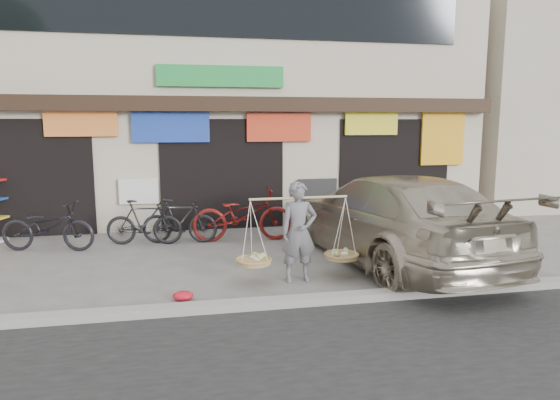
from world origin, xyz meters
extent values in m
plane|color=slate|center=(0.00, 0.00, 0.00)|extent=(70.00, 70.00, 0.00)
cube|color=gray|center=(0.00, -2.00, 0.06)|extent=(70.00, 0.25, 0.12)
cube|color=#BFB19A|center=(0.00, 6.50, 3.50)|extent=(14.00, 6.00, 7.00)
cube|color=black|center=(0.00, 3.48, 5.20)|extent=(12.00, 0.06, 1.20)
cube|color=black|center=(0.00, 3.35, 3.05)|extent=(14.00, 0.35, 0.35)
cube|color=black|center=(-4.50, 3.75, 1.35)|extent=(3.00, 0.60, 2.70)
cube|color=black|center=(0.00, 3.75, 1.35)|extent=(3.00, 0.60, 2.70)
cube|color=black|center=(4.50, 3.75, 1.35)|extent=(3.00, 0.60, 2.70)
cube|color=orange|center=(-3.20, 3.42, 2.60)|extent=(1.60, 0.08, 0.60)
cube|color=#1E3EA6|center=(-1.20, 3.42, 2.50)|extent=(1.80, 0.08, 0.70)
cube|color=red|center=(1.40, 3.42, 2.50)|extent=(1.60, 0.08, 0.70)
cube|color=yellow|center=(3.80, 3.42, 2.60)|extent=(1.40, 0.08, 0.60)
cube|color=orange|center=(5.80, 3.42, 2.20)|extent=(1.20, 0.08, 1.40)
cube|color=silver|center=(-2.00, 3.42, 1.00)|extent=(0.90, 0.08, 0.60)
cube|color=#252525|center=(2.40, 3.42, 0.90)|extent=(1.00, 0.08, 0.60)
cube|color=green|center=(0.00, 3.42, 3.70)|extent=(3.00, 0.08, 0.50)
imported|color=slate|center=(0.88, -0.92, 0.83)|extent=(0.62, 0.41, 1.67)
cylinder|color=tan|center=(0.88, -0.92, 1.40)|extent=(1.65, 0.08, 0.04)
cylinder|color=#A88650|center=(0.13, -0.94, 0.38)|extent=(0.56, 0.56, 0.07)
ellipsoid|color=#A5BF66|center=(0.13, -0.94, 0.44)|extent=(0.39, 0.39, 0.10)
cylinder|color=#A88650|center=(1.63, -0.90, 0.38)|extent=(0.56, 0.56, 0.07)
ellipsoid|color=#A5BF66|center=(1.63, -0.90, 0.44)|extent=(0.39, 0.39, 0.10)
imported|color=black|center=(-3.71, 2.01, 0.50)|extent=(2.02, 1.08, 1.01)
imported|color=black|center=(-1.81, 2.17, 0.49)|extent=(1.68, 0.71, 0.98)
imported|color=#5F1210|center=(0.32, 2.11, 0.59)|extent=(2.25, 0.85, 1.17)
imported|color=black|center=(-1.06, 2.17, 0.49)|extent=(1.68, 0.71, 0.98)
imported|color=#AB9F8A|center=(2.88, -0.01, 0.83)|extent=(3.11, 5.99, 1.66)
cube|color=black|center=(2.50, 2.67, 0.55)|extent=(1.70, 0.34, 0.45)
cube|color=silver|center=(2.49, 2.75, 0.45)|extent=(0.45, 0.08, 0.12)
ellipsoid|color=red|center=(-1.02, -1.48, 0.07)|extent=(0.31, 0.25, 0.14)
camera|label=1|loc=(-0.98, -8.73, 2.63)|focal=32.00mm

